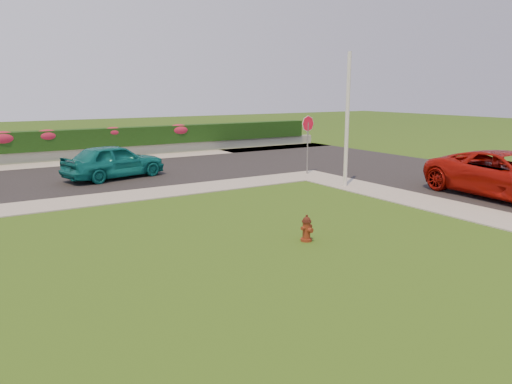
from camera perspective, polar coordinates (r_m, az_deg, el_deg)
ground at (r=12.26m, az=6.39°, el=-7.20°), size 120.00×120.00×0.00m
street_right at (r=23.61m, az=23.45°, el=1.12°), size 8.00×32.00×0.04m
street_far at (r=23.49m, az=-26.07°, el=0.84°), size 26.00×8.00×0.04m
curb_corner at (r=23.34m, az=6.15°, el=1.91°), size 2.00×2.00×0.04m
sidewalk_beyond at (r=29.01m, az=-19.34°, el=3.23°), size 34.00×2.00×0.04m
retaining_wall at (r=30.43m, az=-20.02°, el=4.08°), size 34.00×0.40×0.60m
hedge at (r=30.43m, az=-20.17°, el=5.68°), size 32.00×0.90×1.10m
fire_hydrant at (r=13.26m, az=5.81°, el=-4.20°), size 0.37×0.35×0.71m
suv_red at (r=20.34m, az=26.92°, el=1.73°), size 3.27×6.28×1.69m
sedan_teal at (r=23.13m, az=-15.93°, el=3.42°), size 4.83×2.86×1.54m
utility_pole at (r=20.53m, az=10.38°, el=7.99°), size 0.16×0.16×5.40m
stop_sign at (r=23.45m, az=5.95°, el=7.01°), size 0.75×0.13×2.76m
flower_clump_c at (r=29.78m, az=-27.00°, el=5.50°), size 1.49×0.96×0.75m
flower_clump_d at (r=30.05m, az=-22.77°, el=5.96°), size 1.35×0.87×0.68m
flower_clump_e at (r=30.86m, az=-16.05°, el=6.60°), size 1.20×0.77×0.60m
flower_clump_f at (r=32.28m, az=-8.83°, el=7.03°), size 1.45×0.93×0.72m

